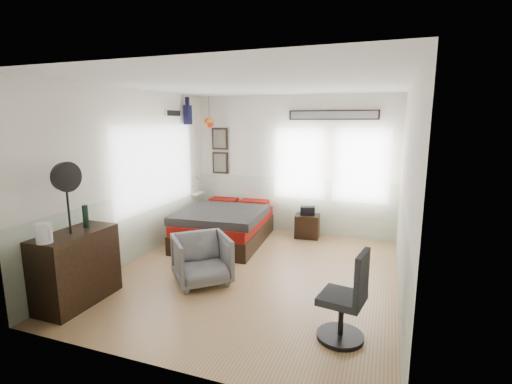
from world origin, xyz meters
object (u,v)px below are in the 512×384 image
(bed, at_px, (225,225))
(dresser, at_px, (77,268))
(armchair, at_px, (202,259))
(task_chair, at_px, (347,304))
(nightstand, at_px, (307,226))

(bed, bearing_deg, dresser, -109.05)
(dresser, distance_m, armchair, 1.56)
(bed, distance_m, dresser, 2.86)
(bed, relative_size, armchair, 2.83)
(dresser, relative_size, task_chair, 1.04)
(dresser, xyz_separation_m, nightstand, (2.11, 3.53, -0.23))
(bed, height_order, dresser, dresser)
(armchair, height_order, task_chair, task_chair)
(nightstand, relative_size, task_chair, 0.46)
(dresser, height_order, task_chair, task_chair)
(dresser, xyz_separation_m, armchair, (1.17, 1.03, -0.11))
(dresser, height_order, armchair, dresser)
(armchair, bearing_deg, nightstand, 27.14)
(task_chair, bearing_deg, bed, 144.93)
(nightstand, bearing_deg, bed, -156.17)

